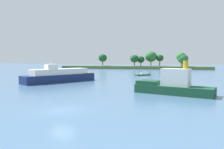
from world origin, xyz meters
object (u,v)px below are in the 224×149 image
at_px(fishing_skiff, 143,75).
at_px(white_riverboat, 60,76).
at_px(small_motorboat, 55,73).
at_px(tugboat, 172,85).

xyz_separation_m(fishing_skiff, white_riverboat, (-16.89, -24.16, 1.22)).
relative_size(fishing_skiff, white_riverboat, 0.29).
height_order(small_motorboat, tugboat, tugboat).
distance_m(small_motorboat, tugboat, 53.79).
bearing_deg(fishing_skiff, white_riverboat, -124.96).
relative_size(small_motorboat, tugboat, 0.44).
height_order(tugboat, white_riverboat, white_riverboat).
relative_size(tugboat, fishing_skiff, 2.50).
distance_m(tugboat, fishing_skiff, 37.21).
bearing_deg(white_riverboat, small_motorboat, 120.31).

